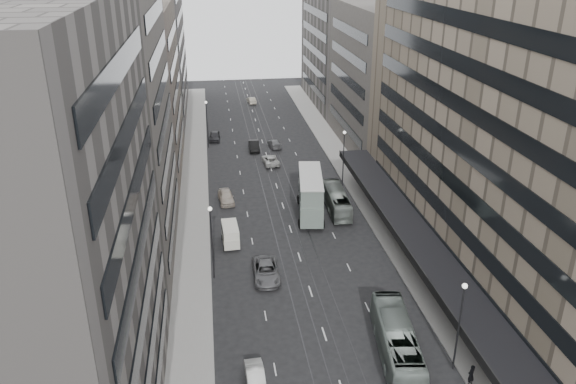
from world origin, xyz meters
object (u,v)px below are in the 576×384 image
panel_van (230,234)px  pedestrian (471,375)px  double_decker (310,194)px  sedan_1 (256,378)px  bus_far (337,200)px  bus_near (397,341)px  sedan_2 (266,271)px

panel_van → pedestrian: bearing=-58.4°
double_decker → panel_van: 12.68m
sedan_1 → bus_far: bearing=64.2°
bus_far → bus_near: bearing=89.8°
bus_far → sedan_2: (-11.11, -15.39, -0.59)m
bus_near → sedan_2: bearing=-48.1°
bus_far → double_decker: size_ratio=0.96×
bus_near → double_decker: double_decker is taller
double_decker → sedan_1: size_ratio=2.57×
bus_near → pedestrian: (4.78, -4.22, -0.53)m
bus_near → panel_van: 25.51m
double_decker → sedan_2: (-7.36, -14.43, -2.21)m
bus_far → pedestrian: size_ratio=5.41×
bus_far → sedan_1: 33.96m
bus_far → pedestrian: bearing=98.2°
double_decker → sedan_1: bearing=-100.2°
bus_near → bus_far: bus_near is taller
double_decker → sedan_1: 31.80m
sedan_1 → sedan_2: size_ratio=0.70×
sedan_1 → pedestrian: 17.15m
sedan_2 → bus_far: bearing=55.1°
sedan_2 → panel_van: bearing=114.1°
sedan_2 → sedan_1: bearing=-98.2°
bus_near → sedan_2: (-9.64, 14.07, -0.80)m
bus_near → pedestrian: 6.39m
double_decker → panel_van: double_decker is taller
bus_near → panel_van: size_ratio=2.84×
pedestrian → panel_van: bearing=-80.8°
bus_far → sedan_2: bus_far is taller
bus_far → panel_van: bus_far is taller
panel_van → double_decker: bearing=28.9°
pedestrian → bus_far: bearing=-109.4°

